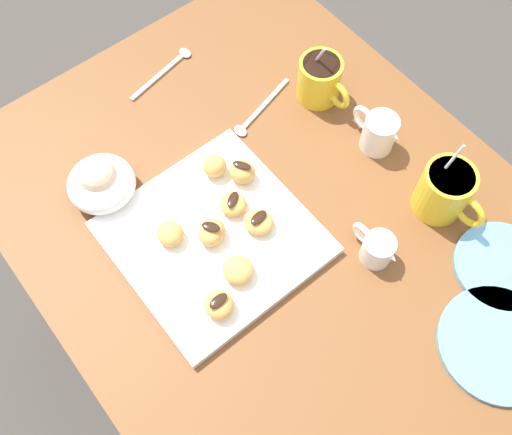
% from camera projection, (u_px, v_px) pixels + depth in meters
% --- Properties ---
extents(ground_plane, '(8.00, 8.00, 0.00)m').
position_uv_depth(ground_plane, '(268.00, 336.00, 1.65)').
color(ground_plane, '#423D38').
extents(dining_table, '(1.01, 0.79, 0.74)m').
position_uv_depth(dining_table, '(273.00, 250.00, 1.11)').
color(dining_table, brown).
rests_on(dining_table, ground_plane).
extents(pastry_plate_square, '(0.31, 0.31, 0.02)m').
position_uv_depth(pastry_plate_square, '(213.00, 238.00, 0.96)').
color(pastry_plate_square, white).
rests_on(pastry_plate_square, dining_table).
extents(coffee_mug_yellow_left, '(0.12, 0.08, 0.13)m').
position_uv_depth(coffee_mug_yellow_left, '(320.00, 79.00, 1.06)').
color(coffee_mug_yellow_left, yellow).
rests_on(coffee_mug_yellow_left, dining_table).
extents(coffee_mug_yellow_right, '(0.13, 0.09, 0.15)m').
position_uv_depth(coffee_mug_yellow_right, '(445.00, 191.00, 0.95)').
color(coffee_mug_yellow_right, yellow).
rests_on(coffee_mug_yellow_right, dining_table).
extents(cream_pitcher_white, '(0.10, 0.06, 0.07)m').
position_uv_depth(cream_pitcher_white, '(379.00, 132.00, 1.02)').
color(cream_pitcher_white, white).
rests_on(cream_pitcher_white, dining_table).
extents(ice_cream_bowl, '(0.12, 0.12, 0.09)m').
position_uv_depth(ice_cream_bowl, '(101.00, 182.00, 0.97)').
color(ice_cream_bowl, white).
rests_on(ice_cream_bowl, dining_table).
extents(chocolate_sauce_pitcher, '(0.09, 0.05, 0.06)m').
position_uv_depth(chocolate_sauce_pitcher, '(377.00, 248.00, 0.92)').
color(chocolate_sauce_pitcher, white).
rests_on(chocolate_sauce_pitcher, dining_table).
extents(saucer_sky_left, '(0.19, 0.19, 0.01)m').
position_uv_depth(saucer_sky_left, '(498.00, 344.00, 0.88)').
color(saucer_sky_left, '#66A8DB').
rests_on(saucer_sky_left, dining_table).
extents(saucer_sky_right, '(0.16, 0.16, 0.01)m').
position_uv_depth(saucer_sky_right, '(502.00, 266.00, 0.94)').
color(saucer_sky_right, '#66A8DB').
rests_on(saucer_sky_right, dining_table).
extents(loose_spoon_near_saucer, '(0.05, 0.16, 0.01)m').
position_uv_depth(loose_spoon_near_saucer, '(168.00, 68.00, 1.13)').
color(loose_spoon_near_saucer, silver).
rests_on(loose_spoon_near_saucer, dining_table).
extents(loose_spoon_by_plate, '(0.06, 0.16, 0.01)m').
position_uv_depth(loose_spoon_by_plate, '(256.00, 114.00, 1.08)').
color(loose_spoon_by_plate, silver).
rests_on(loose_spoon_by_plate, dining_table).
extents(beignet_0, '(0.05, 0.05, 0.04)m').
position_uv_depth(beignet_0, '(214.00, 166.00, 0.99)').
color(beignet_0, '#DBA351').
rests_on(beignet_0, pastry_plate_square).
extents(beignet_1, '(0.07, 0.06, 0.03)m').
position_uv_depth(beignet_1, '(259.00, 222.00, 0.95)').
color(beignet_1, '#DBA351').
rests_on(beignet_1, pastry_plate_square).
extents(chocolate_drizzle_1, '(0.02, 0.03, 0.00)m').
position_uv_depth(chocolate_drizzle_1, '(259.00, 218.00, 0.93)').
color(chocolate_drizzle_1, black).
rests_on(chocolate_drizzle_1, beignet_1).
extents(beignet_2, '(0.06, 0.05, 0.04)m').
position_uv_depth(beignet_2, '(240.00, 173.00, 0.98)').
color(beignet_2, '#DBA351').
rests_on(beignet_2, pastry_plate_square).
extents(chocolate_drizzle_2, '(0.04, 0.03, 0.00)m').
position_uv_depth(chocolate_drizzle_2, '(240.00, 167.00, 0.97)').
color(chocolate_drizzle_2, black).
rests_on(chocolate_drizzle_2, beignet_2).
extents(beignet_3, '(0.06, 0.06, 0.04)m').
position_uv_depth(beignet_3, '(212.00, 232.00, 0.93)').
color(beignet_3, '#DBA351').
rests_on(beignet_3, pastry_plate_square).
extents(chocolate_drizzle_3, '(0.03, 0.03, 0.00)m').
position_uv_depth(chocolate_drizzle_3, '(211.00, 227.00, 0.92)').
color(chocolate_drizzle_3, black).
rests_on(chocolate_drizzle_3, beignet_3).
extents(beignet_4, '(0.06, 0.06, 0.03)m').
position_uv_depth(beignet_4, '(238.00, 270.00, 0.91)').
color(beignet_4, '#DBA351').
rests_on(beignet_4, pastry_plate_square).
extents(beignet_5, '(0.06, 0.05, 0.03)m').
position_uv_depth(beignet_5, '(219.00, 305.00, 0.88)').
color(beignet_5, '#DBA351').
rests_on(beignet_5, pastry_plate_square).
extents(chocolate_drizzle_5, '(0.02, 0.03, 0.00)m').
position_uv_depth(chocolate_drizzle_5, '(218.00, 301.00, 0.86)').
color(chocolate_drizzle_5, black).
rests_on(chocolate_drizzle_5, beignet_5).
extents(beignet_6, '(0.06, 0.06, 0.03)m').
position_uv_depth(beignet_6, '(233.00, 204.00, 0.96)').
color(beignet_6, '#DBA351').
rests_on(beignet_6, pastry_plate_square).
extents(chocolate_drizzle_6, '(0.03, 0.04, 0.00)m').
position_uv_depth(chocolate_drizzle_6, '(233.00, 200.00, 0.95)').
color(chocolate_drizzle_6, black).
rests_on(chocolate_drizzle_6, beignet_6).
extents(beignet_7, '(0.05, 0.05, 0.03)m').
position_uv_depth(beignet_7, '(170.00, 234.00, 0.93)').
color(beignet_7, '#DBA351').
rests_on(beignet_7, pastry_plate_square).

